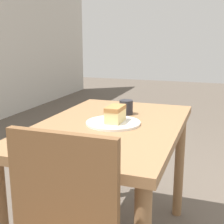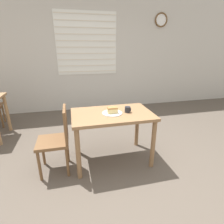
{
  "view_description": "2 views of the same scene",
  "coord_description": "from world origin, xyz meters",
  "views": [
    {
      "loc": [
        -1.4,
        0.05,
        1.15
      ],
      "look_at": [
        -0.04,
        0.54,
        0.81
      ],
      "focal_mm": 50.0,
      "sensor_mm": 36.0,
      "label": 1
    },
    {
      "loc": [
        -0.5,
        -1.6,
        1.56
      ],
      "look_at": [
        -0.0,
        0.49,
        0.78
      ],
      "focal_mm": 28.0,
      "sensor_mm": 36.0,
      "label": 2
    }
  ],
  "objects": [
    {
      "name": "cake_slice",
      "position": [
        0.01,
        0.54,
        0.79
      ],
      "size": [
        0.13,
        0.07,
        0.08
      ],
      "color": "#E0C67F",
      "rests_on": "plate"
    },
    {
      "name": "wall_back",
      "position": [
        0.01,
        3.03,
        1.41
      ],
      "size": [
        10.0,
        0.1,
        2.8
      ],
      "color": "beige",
      "rests_on": "ground_plane"
    },
    {
      "name": "ground_plane",
      "position": [
        0.0,
        0.0,
        0.0
      ],
      "size": [
        14.0,
        14.0,
        0.0
      ],
      "primitive_type": "plane",
      "color": "brown"
    },
    {
      "name": "dining_table_near",
      "position": [
        0.02,
        0.56,
        0.62
      ],
      "size": [
        1.09,
        0.69,
        0.73
      ],
      "color": "olive",
      "rests_on": "ground_plane"
    },
    {
      "name": "plate",
      "position": [
        0.01,
        0.55,
        0.74
      ],
      "size": [
        0.27,
        0.27,
        0.01
      ],
      "color": "white",
      "rests_on": "dining_table_near"
    },
    {
      "name": "coffee_mug",
      "position": [
        0.23,
        0.54,
        0.77
      ],
      "size": [
        0.08,
        0.08,
        0.08
      ],
      "color": "#232328",
      "rests_on": "dining_table_near"
    },
    {
      "name": "chair_near_window",
      "position": [
        -0.72,
        0.5,
        0.48
      ],
      "size": [
        0.39,
        0.39,
        0.88
      ],
      "rotation": [
        0.0,
        0.0,
        -1.57
      ],
      "color": "brown",
      "rests_on": "ground_plane"
    }
  ]
}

